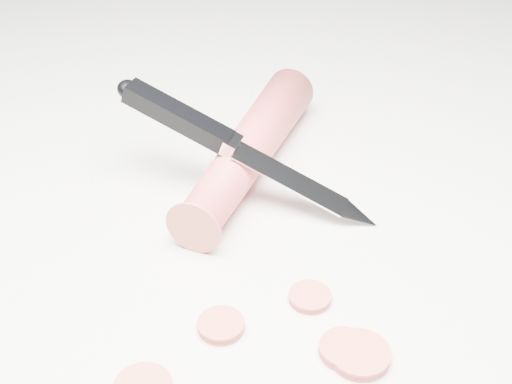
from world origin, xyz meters
name	(u,v)px	position (x,y,z in m)	size (l,w,h in m)	color
ground	(209,286)	(0.00, 0.00, 0.00)	(2.40, 2.40, 0.00)	silver
carrot	(249,149)	(0.09, 0.11, 0.02)	(0.04, 0.04, 0.22)	#D43F3F
carrot_slice_1	(221,325)	(-0.01, -0.04, 0.00)	(0.03, 0.03, 0.01)	#CA5241
carrot_slice_2	(310,297)	(0.05, -0.04, 0.00)	(0.03, 0.03, 0.01)	#CA5241
carrot_slice_3	(360,354)	(0.06, -0.10, 0.00)	(0.04, 0.04, 0.01)	#CA5241
carrot_slice_4	(345,349)	(0.05, -0.09, 0.00)	(0.03, 0.03, 0.01)	#CA5241
kitchen_knife	(246,150)	(0.07, 0.08, 0.04)	(0.16, 0.18, 0.09)	silver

